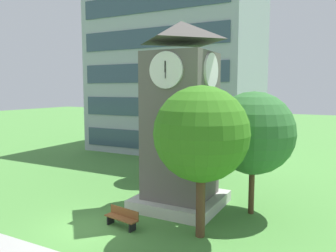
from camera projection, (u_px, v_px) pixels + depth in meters
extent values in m
plane|color=#4C893D|center=(87.00, 228.00, 15.64)|extent=(160.00, 160.00, 0.00)
cube|color=#9EA8B2|center=(180.00, 61.00, 36.19)|extent=(16.51, 12.44, 19.20)
cube|color=#384C60|center=(151.00, 141.00, 31.56)|extent=(15.19, 0.10, 1.80)
cube|color=#384C60|center=(151.00, 107.00, 31.21)|extent=(15.19, 0.10, 1.80)
cube|color=#384C60|center=(150.00, 73.00, 30.85)|extent=(15.19, 0.10, 1.80)
cube|color=#384C60|center=(150.00, 38.00, 30.49)|extent=(15.19, 0.10, 1.80)
cube|color=#384C60|center=(150.00, 2.00, 30.14)|extent=(15.19, 0.10, 1.80)
cube|color=#605B56|center=(181.00, 131.00, 18.12)|extent=(3.31, 3.31, 8.46)
cube|color=beige|center=(180.00, 201.00, 18.56)|extent=(4.47, 4.47, 0.60)
pyramid|color=#4D4945|center=(181.00, 31.00, 17.53)|extent=(3.65, 3.65, 1.08)
cylinder|color=white|center=(166.00, 70.00, 16.25)|extent=(1.82, 0.12, 1.82)
cylinder|color=white|center=(211.00, 71.00, 16.97)|extent=(0.12, 1.82, 1.82)
cube|color=black|center=(165.00, 67.00, 16.17)|extent=(0.05, 0.08, 0.55)
cube|color=black|center=(165.00, 70.00, 16.18)|extent=(0.04, 0.06, 0.82)
cube|color=brown|center=(121.00, 218.00, 15.64)|extent=(1.85, 0.76, 0.06)
cube|color=brown|center=(124.00, 212.00, 15.79)|extent=(1.78, 0.34, 0.40)
cube|color=black|center=(111.00, 219.00, 16.09)|extent=(0.15, 0.44, 0.45)
cube|color=black|center=(132.00, 227.00, 15.23)|extent=(0.15, 0.44, 0.45)
cylinder|color=#513823|center=(166.00, 158.00, 23.92)|extent=(0.43, 0.43, 3.10)
sphere|color=#206522|center=(166.00, 120.00, 23.61)|extent=(3.55, 3.55, 3.55)
cylinder|color=#513823|center=(252.00, 187.00, 17.34)|extent=(0.30, 0.30, 2.78)
sphere|color=#306C30|center=(253.00, 133.00, 17.02)|extent=(4.27, 4.27, 4.27)
cylinder|color=#513823|center=(201.00, 202.00, 14.57)|extent=(0.41, 0.41, 3.15)
sphere|color=#35781B|center=(201.00, 134.00, 14.23)|extent=(4.16, 4.16, 4.16)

